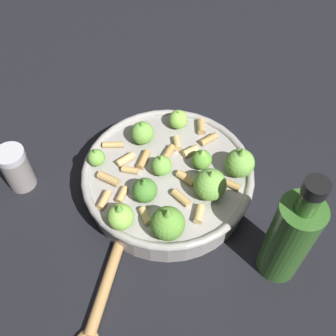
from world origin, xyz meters
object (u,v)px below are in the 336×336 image
olive_oil_bottle (290,237)px  wooden_spoon (103,295)px  cooking_pan (169,179)px  pepper_shaker (17,168)px

olive_oil_bottle → wooden_spoon: (0.24, 0.05, -0.08)m
olive_oil_bottle → wooden_spoon: size_ratio=0.92×
wooden_spoon → cooking_pan: bearing=-117.5°
olive_oil_bottle → wooden_spoon: bearing=11.0°
pepper_shaker → wooden_spoon: size_ratio=0.36×
cooking_pan → wooden_spoon: cooking_pan is taller
pepper_shaker → wooden_spoon: pepper_shaker is taller
cooking_pan → wooden_spoon: 0.20m
cooking_pan → pepper_shaker: (0.24, -0.02, 0.00)m
pepper_shaker → wooden_spoon: (-0.15, 0.19, -0.03)m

